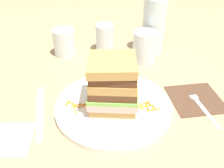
# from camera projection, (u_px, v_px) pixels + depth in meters

# --- Properties ---
(ground_plane) EXTENTS (3.00, 3.00, 0.00)m
(ground_plane) POSITION_uv_depth(u_px,v_px,m) (121.00, 107.00, 0.59)
(ground_plane) COLOR #9E8460
(main_plate) EXTENTS (0.29, 0.29, 0.01)m
(main_plate) POSITION_uv_depth(u_px,v_px,m) (113.00, 106.00, 0.58)
(main_plate) COLOR white
(main_plate) RESTS_ON ground_plane
(sandwich) EXTENTS (0.13, 0.13, 0.13)m
(sandwich) POSITION_uv_depth(u_px,v_px,m) (113.00, 84.00, 0.55)
(sandwich) COLOR tan
(sandwich) RESTS_ON main_plate
(carrot_shred_0) EXTENTS (0.02, 0.01, 0.00)m
(carrot_shred_0) POSITION_uv_depth(u_px,v_px,m) (78.00, 105.00, 0.58)
(carrot_shred_0) COLOR orange
(carrot_shred_0) RESTS_ON main_plate
(carrot_shred_1) EXTENTS (0.02, 0.01, 0.00)m
(carrot_shred_1) POSITION_uv_depth(u_px,v_px,m) (74.00, 107.00, 0.57)
(carrot_shred_1) COLOR orange
(carrot_shred_1) RESTS_ON main_plate
(carrot_shred_2) EXTENTS (0.02, 0.02, 0.00)m
(carrot_shred_2) POSITION_uv_depth(u_px,v_px,m) (71.00, 103.00, 0.58)
(carrot_shred_2) COLOR orange
(carrot_shred_2) RESTS_ON main_plate
(carrot_shred_3) EXTENTS (0.01, 0.02, 0.00)m
(carrot_shred_3) POSITION_uv_depth(u_px,v_px,m) (68.00, 103.00, 0.58)
(carrot_shred_3) COLOR orange
(carrot_shred_3) RESTS_ON main_plate
(carrot_shred_4) EXTENTS (0.03, 0.01, 0.00)m
(carrot_shred_4) POSITION_uv_depth(u_px,v_px,m) (83.00, 105.00, 0.58)
(carrot_shred_4) COLOR orange
(carrot_shred_4) RESTS_ON main_plate
(carrot_shred_5) EXTENTS (0.01, 0.03, 0.00)m
(carrot_shred_5) POSITION_uv_depth(u_px,v_px,m) (75.00, 109.00, 0.56)
(carrot_shred_5) COLOR orange
(carrot_shred_5) RESTS_ON main_plate
(carrot_shred_6) EXTENTS (0.02, 0.01, 0.00)m
(carrot_shred_6) POSITION_uv_depth(u_px,v_px,m) (87.00, 103.00, 0.58)
(carrot_shred_6) COLOR orange
(carrot_shred_6) RESTS_ON main_plate
(carrot_shred_7) EXTENTS (0.00, 0.02, 0.00)m
(carrot_shred_7) POSITION_uv_depth(u_px,v_px,m) (147.00, 106.00, 0.57)
(carrot_shred_7) COLOR orange
(carrot_shred_7) RESTS_ON main_plate
(carrot_shred_8) EXTENTS (0.02, 0.01, 0.00)m
(carrot_shred_8) POSITION_uv_depth(u_px,v_px,m) (149.00, 105.00, 0.57)
(carrot_shred_8) COLOR orange
(carrot_shred_8) RESTS_ON main_plate
(carrot_shred_9) EXTENTS (0.03, 0.01, 0.00)m
(carrot_shred_9) POSITION_uv_depth(u_px,v_px,m) (154.00, 110.00, 0.56)
(carrot_shred_9) COLOR orange
(carrot_shred_9) RESTS_ON main_plate
(carrot_shred_10) EXTENTS (0.02, 0.01, 0.00)m
(carrot_shred_10) POSITION_uv_depth(u_px,v_px,m) (143.00, 107.00, 0.57)
(carrot_shred_10) COLOR orange
(carrot_shred_10) RESTS_ON main_plate
(carrot_shred_11) EXTENTS (0.01, 0.02, 0.00)m
(carrot_shred_11) POSITION_uv_depth(u_px,v_px,m) (154.00, 108.00, 0.57)
(carrot_shred_11) COLOR orange
(carrot_shred_11) RESTS_ON main_plate
(carrot_shred_12) EXTENTS (0.02, 0.01, 0.00)m
(carrot_shred_12) POSITION_uv_depth(u_px,v_px,m) (146.00, 102.00, 0.58)
(carrot_shred_12) COLOR orange
(carrot_shred_12) RESTS_ON main_plate
(carrot_shred_13) EXTENTS (0.02, 0.01, 0.00)m
(carrot_shred_13) POSITION_uv_depth(u_px,v_px,m) (143.00, 104.00, 0.58)
(carrot_shred_13) COLOR orange
(carrot_shred_13) RESTS_ON main_plate
(carrot_shred_14) EXTENTS (0.02, 0.03, 0.00)m
(carrot_shred_14) POSITION_uv_depth(u_px,v_px,m) (151.00, 105.00, 0.58)
(carrot_shred_14) COLOR orange
(carrot_shred_14) RESTS_ON main_plate
(carrot_shred_15) EXTENTS (0.00, 0.03, 0.00)m
(carrot_shred_15) POSITION_uv_depth(u_px,v_px,m) (141.00, 106.00, 0.57)
(carrot_shred_15) COLOR orange
(carrot_shred_15) RESTS_ON main_plate
(napkin_dark) EXTENTS (0.13, 0.13, 0.00)m
(napkin_dark) POSITION_uv_depth(u_px,v_px,m) (196.00, 99.00, 0.62)
(napkin_dark) COLOR #4C3323
(napkin_dark) RESTS_ON ground_plane
(fork) EXTENTS (0.03, 0.17, 0.00)m
(fork) POSITION_uv_depth(u_px,v_px,m) (200.00, 103.00, 0.60)
(fork) COLOR silver
(fork) RESTS_ON napkin_dark
(knife) EXTENTS (0.04, 0.20, 0.00)m
(knife) POSITION_uv_depth(u_px,v_px,m) (40.00, 113.00, 0.57)
(knife) COLOR silver
(knife) RESTS_ON ground_plane
(juice_glass) EXTENTS (0.07, 0.07, 0.10)m
(juice_glass) POSITION_uv_depth(u_px,v_px,m) (144.00, 49.00, 0.75)
(juice_glass) COLOR white
(juice_glass) RESTS_ON ground_plane
(water_bottle) EXTENTS (0.08, 0.08, 0.24)m
(water_bottle) POSITION_uv_depth(u_px,v_px,m) (154.00, 21.00, 0.78)
(water_bottle) COLOR silver
(water_bottle) RESTS_ON ground_plane
(empty_tumbler_0) EXTENTS (0.07, 0.07, 0.09)m
(empty_tumbler_0) POSITION_uv_depth(u_px,v_px,m) (64.00, 42.00, 0.80)
(empty_tumbler_0) COLOR silver
(empty_tumbler_0) RESTS_ON ground_plane
(empty_tumbler_1) EXTENTS (0.06, 0.06, 0.09)m
(empty_tumbler_1) POSITION_uv_depth(u_px,v_px,m) (105.00, 38.00, 0.82)
(empty_tumbler_1) COLOR silver
(empty_tumbler_1) RESTS_ON ground_plane
(napkin_pink) EXTENTS (0.10, 0.10, 0.00)m
(napkin_pink) POSITION_uv_depth(u_px,v_px,m) (9.00, 139.00, 0.50)
(napkin_pink) COLOR pink
(napkin_pink) RESTS_ON ground_plane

